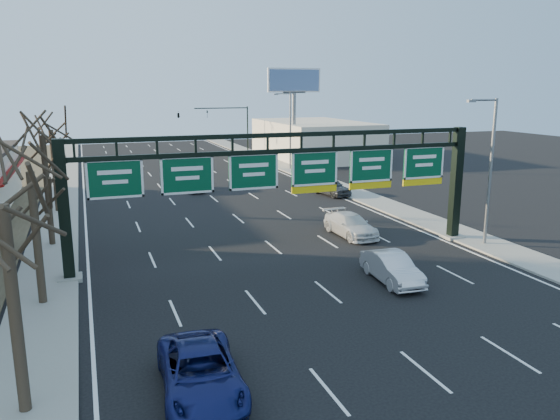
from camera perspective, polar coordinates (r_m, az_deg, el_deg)
name	(u,v)px	position (r m, az deg, el deg)	size (l,w,h in m)	color
ground	(346,307)	(24.99, 6.96, -10.05)	(160.00, 160.00, 0.00)	black
sidewalk_left	(56,226)	(41.66, -22.39, -1.55)	(3.00, 120.00, 0.12)	gray
sidewalk_right	(375,201)	(47.72, 9.91, 0.95)	(3.00, 120.00, 0.12)	gray
lane_markings	(231,213)	(42.94, -5.11, -0.30)	(21.60, 120.00, 0.01)	white
sign_gantry	(287,178)	(30.85, 0.76, 3.38)	(24.60, 1.20, 7.20)	black
building_right_distant	(314,139)	(77.16, 3.57, 7.37)	(12.00, 20.00, 5.00)	beige
tree_gantry	(28,148)	(25.70, -24.88, 5.93)	(3.60, 3.60, 8.48)	#2E2219
tree_mid	(41,118)	(35.60, -23.73, 8.80)	(3.60, 3.60, 9.24)	#2E2219
tree_far	(49,116)	(45.59, -22.96, 9.02)	(3.60, 3.60, 8.86)	#2E2219
streetlight_near	(489,164)	(35.41, 21.02, 4.48)	(2.15, 0.22, 9.00)	slate
streetlight_far	(289,127)	(64.89, 0.97, 8.68)	(2.15, 0.22, 9.00)	slate
billboard_right	(294,92)	(70.29, 1.48, 12.24)	(7.00, 0.50, 12.00)	slate
traffic_signal_mast	(205,118)	(77.33, -7.83, 9.52)	(10.16, 0.54, 7.00)	black
car_blue_suv	(201,372)	(18.31, -8.30, -16.45)	(2.46, 5.35, 1.49)	navy
car_silver_sedan	(392,268)	(28.22, 11.60, -5.94)	(1.55, 4.45, 1.47)	silver
car_white_wagon	(350,225)	(36.44, 7.38, -1.55)	(2.02, 4.97, 1.44)	silver
car_grey_far	(331,187)	(50.04, 5.36, 2.44)	(1.79, 4.45, 1.52)	#383A3C
car_silver_distant	(196,183)	(52.50, -8.72, 2.76)	(1.48, 4.25, 1.40)	#A4A4A8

